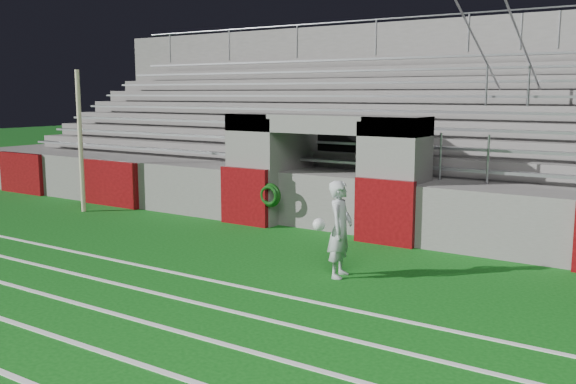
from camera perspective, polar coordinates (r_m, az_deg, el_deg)
The scene contains 5 objects.
ground at distance 11.87m, azimuth -5.67°, elevation -6.28°, with size 90.00×90.00×0.00m, color #0D5111.
field_post at distance 17.47m, azimuth -17.97°, elevation 4.28°, with size 0.12×0.12×3.67m, color beige.
stadium_structure at distance 18.39m, azimuth 10.24°, elevation 3.71°, with size 26.00×8.48×5.42m.
goalkeeper_with_ball at distance 10.79m, azimuth 4.62°, elevation -3.30°, with size 0.59×0.74×1.64m.
hose_coil at distance 14.61m, azimuth -1.63°, elevation -0.29°, with size 0.56×0.15×0.56m.
Camera 1 is at (7.30, -8.83, 3.08)m, focal length 40.00 mm.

